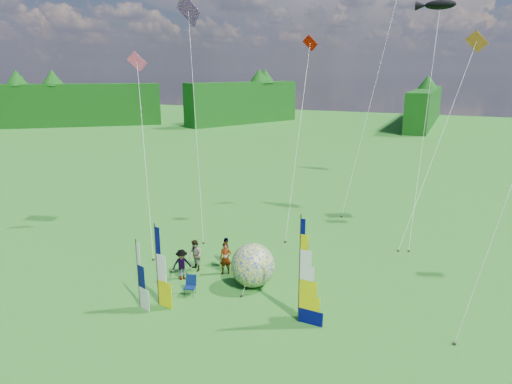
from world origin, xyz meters
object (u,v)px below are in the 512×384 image
at_px(side_banner_far, 138,275).
at_px(spectator_c, 182,265).
at_px(kite_whale, 427,103).
at_px(spectator_a, 226,258).
at_px(camp_chair, 190,286).
at_px(feather_banner_main, 299,271).
at_px(side_banner_left, 157,266).
at_px(bol_inflatable, 253,265).
at_px(spectator_b, 195,256).
at_px(spectator_d, 226,251).

distance_m(side_banner_far, spectator_c, 3.51).
distance_m(side_banner_far, kite_whale, 23.25).
distance_m(spectator_a, camp_chair, 3.08).
relative_size(feather_banner_main, side_banner_left, 1.22).
bearing_deg(side_banner_left, spectator_c, 109.97).
height_order(spectator_a, spectator_c, spectator_a).
xyz_separation_m(side_banner_far, camp_chair, (1.54, 2.02, -1.17)).
distance_m(bol_inflatable, spectator_b, 3.79).
distance_m(bol_inflatable, spectator_a, 2.16).
bearing_deg(spectator_a, spectator_b, 168.43).
distance_m(bol_inflatable, camp_chair, 3.42).
bearing_deg(spectator_a, side_banner_left, -129.51).
relative_size(camp_chair, kite_whale, 0.06).
bearing_deg(spectator_c, side_banner_far, -143.02).
bearing_deg(spectator_a, spectator_d, 93.32).
distance_m(side_banner_far, spectator_a, 5.47).
bearing_deg(bol_inflatable, spectator_c, -166.80).
bearing_deg(side_banner_left, bol_inflatable, 58.14).
bearing_deg(feather_banner_main, spectator_a, 153.26).
distance_m(feather_banner_main, spectator_b, 7.80).
bearing_deg(camp_chair, kite_whale, 45.84).
bearing_deg(spectator_c, bol_inflatable, -37.05).
relative_size(side_banner_far, bol_inflatable, 1.45).
bearing_deg(side_banner_left, spectator_b, 105.97).
bearing_deg(bol_inflatable, camp_chair, -137.03).
bearing_deg(spectator_b, feather_banner_main, 9.79).
height_order(spectator_c, spectator_d, spectator_c).
relative_size(feather_banner_main, spectator_c, 2.87).
relative_size(bol_inflatable, kite_whale, 0.13).
bearing_deg(side_banner_far, spectator_c, 106.39).
bearing_deg(feather_banner_main, side_banner_left, -165.08).
bearing_deg(feather_banner_main, spectator_d, 148.00).
height_order(spectator_a, spectator_b, spectator_a).
distance_m(spectator_a, kite_whale, 18.53).
xyz_separation_m(spectator_a, camp_chair, (-0.44, -3.03, -0.40)).
bearing_deg(side_banner_left, camp_chair, 69.20).
distance_m(feather_banner_main, spectator_d, 7.45).
relative_size(side_banner_left, spectator_c, 2.35).
relative_size(side_banner_far, spectator_a, 1.84).
height_order(bol_inflatable, spectator_d, bol_inflatable).
xyz_separation_m(bol_inflatable, spectator_d, (-2.56, 1.83, -0.33)).
xyz_separation_m(spectator_d, camp_chair, (0.11, -4.11, -0.32)).
xyz_separation_m(side_banner_left, side_banner_far, (-0.68, -0.57, -0.33)).
xyz_separation_m(feather_banner_main, spectator_c, (-7.19, 1.48, -1.60)).
relative_size(spectator_b, spectator_c, 1.05).
height_order(feather_banner_main, spectator_b, feather_banner_main).
bearing_deg(kite_whale, camp_chair, -136.47).
distance_m(spectator_b, spectator_c, 1.27).
xyz_separation_m(feather_banner_main, spectator_b, (-7.13, 2.75, -1.56)).
height_order(side_banner_far, spectator_b, side_banner_far).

